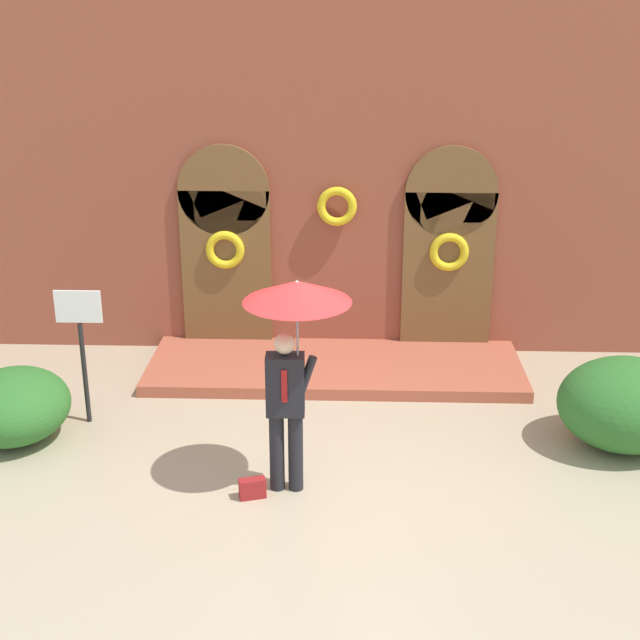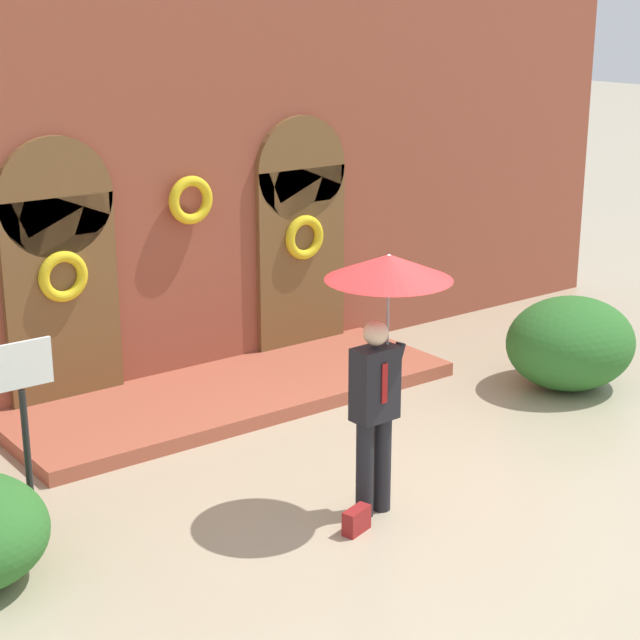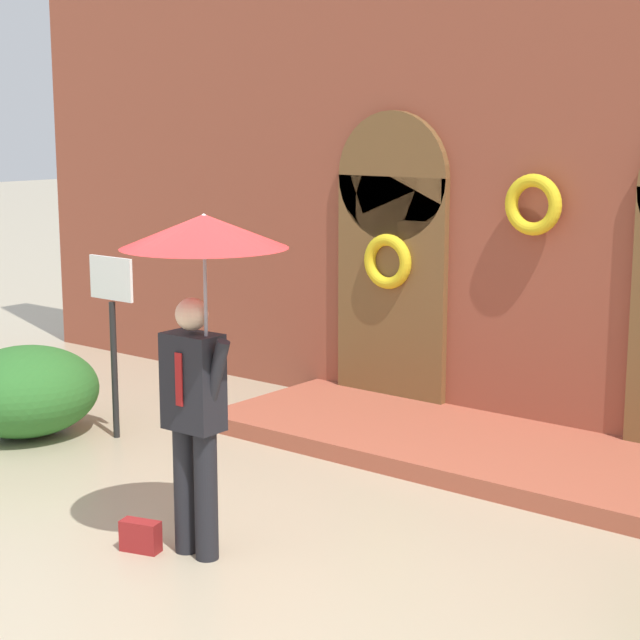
{
  "view_description": "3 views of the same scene",
  "coord_description": "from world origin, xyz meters",
  "px_view_note": "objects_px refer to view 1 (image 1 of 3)",
  "views": [
    {
      "loc": [
        0.2,
        -8.39,
        5.09
      ],
      "look_at": [
        -0.15,
        1.42,
        1.4
      ],
      "focal_mm": 50.0,
      "sensor_mm": 36.0,
      "label": 1
    },
    {
      "loc": [
        -6.03,
        -6.69,
        4.47
      ],
      "look_at": [
        0.06,
        1.45,
        1.34
      ],
      "focal_mm": 60.0,
      "sensor_mm": 36.0,
      "label": 2
    },
    {
      "loc": [
        4.55,
        -4.93,
        2.96
      ],
      "look_at": [
        -0.59,
        1.49,
        1.41
      ],
      "focal_mm": 60.0,
      "sensor_mm": 36.0,
      "label": 3
    }
  ],
  "objects_px": {
    "handbag": "(252,488)",
    "shrub_left": "(14,406)",
    "shrub_right": "(626,404)",
    "person_with_umbrella": "(294,323)",
    "sign_post": "(81,334)"
  },
  "relations": [
    {
      "from": "sign_post",
      "to": "shrub_right",
      "type": "height_order",
      "value": "sign_post"
    },
    {
      "from": "handbag",
      "to": "shrub_right",
      "type": "xyz_separation_m",
      "value": [
        4.23,
        1.29,
        0.43
      ]
    },
    {
      "from": "sign_post",
      "to": "shrub_left",
      "type": "relative_size",
      "value": 1.21
    },
    {
      "from": "shrub_right",
      "to": "shrub_left",
      "type": "bearing_deg",
      "value": -179.47
    },
    {
      "from": "shrub_right",
      "to": "handbag",
      "type": "bearing_deg",
      "value": -163.03
    },
    {
      "from": "shrub_left",
      "to": "shrub_right",
      "type": "distance_m",
      "value": 7.2
    },
    {
      "from": "sign_post",
      "to": "shrub_right",
      "type": "relative_size",
      "value": 1.08
    },
    {
      "from": "person_with_umbrella",
      "to": "sign_post",
      "type": "height_order",
      "value": "person_with_umbrella"
    },
    {
      "from": "shrub_left",
      "to": "shrub_right",
      "type": "bearing_deg",
      "value": 0.53
    },
    {
      "from": "person_with_umbrella",
      "to": "shrub_right",
      "type": "xyz_separation_m",
      "value": [
        3.79,
        1.09,
        -1.37
      ]
    },
    {
      "from": "sign_post",
      "to": "shrub_left",
      "type": "xyz_separation_m",
      "value": [
        -0.74,
        -0.47,
        -0.74
      ]
    },
    {
      "from": "sign_post",
      "to": "shrub_left",
      "type": "height_order",
      "value": "sign_post"
    },
    {
      "from": "person_with_umbrella",
      "to": "handbag",
      "type": "xyz_separation_m",
      "value": [
        -0.45,
        -0.2,
        -1.8
      ]
    },
    {
      "from": "handbag",
      "to": "shrub_left",
      "type": "bearing_deg",
      "value": 140.57
    },
    {
      "from": "shrub_left",
      "to": "shrub_right",
      "type": "xyz_separation_m",
      "value": [
        7.2,
        0.07,
        0.12
      ]
    }
  ]
}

